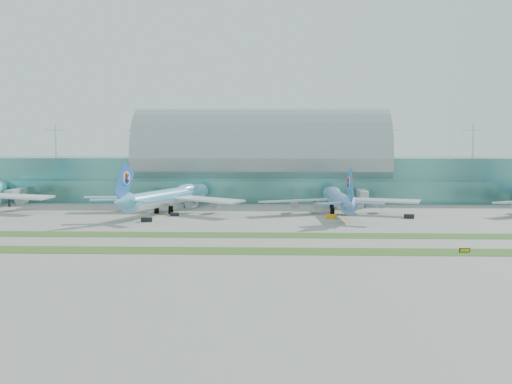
{
  "coord_description": "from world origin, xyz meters",
  "views": [
    {
      "loc": [
        10.22,
        -211.57,
        29.84
      ],
      "look_at": [
        0.0,
        55.0,
        9.0
      ],
      "focal_mm": 50.0,
      "sensor_mm": 36.0,
      "label": 1
    }
  ],
  "objects_px": {
    "terminal": "(262,169)",
    "airliner_c": "(338,198)",
    "airliner_b": "(169,196)",
    "taxiway_sign_east": "(465,250)"
  },
  "relations": [
    {
      "from": "airliner_b",
      "to": "taxiway_sign_east",
      "type": "distance_m",
      "value": 130.82
    },
    {
      "from": "terminal",
      "to": "airliner_b",
      "type": "relative_size",
      "value": 4.52
    },
    {
      "from": "terminal",
      "to": "airliner_c",
      "type": "height_order",
      "value": "terminal"
    },
    {
      "from": "terminal",
      "to": "taxiway_sign_east",
      "type": "bearing_deg",
      "value": -70.01
    },
    {
      "from": "terminal",
      "to": "airliner_c",
      "type": "xyz_separation_m",
      "value": [
        31.56,
        -65.48,
        -8.25
      ]
    },
    {
      "from": "terminal",
      "to": "taxiway_sign_east",
      "type": "distance_m",
      "value": 167.39
    },
    {
      "from": "airliner_b",
      "to": "airliner_c",
      "type": "height_order",
      "value": "airliner_b"
    },
    {
      "from": "airliner_c",
      "to": "airliner_b",
      "type": "bearing_deg",
      "value": 175.57
    },
    {
      "from": "airliner_b",
      "to": "airliner_c",
      "type": "relative_size",
      "value": 1.07
    },
    {
      "from": "terminal",
      "to": "taxiway_sign_east",
      "type": "xyz_separation_m",
      "value": [
        57.03,
        -156.78,
        -13.65
      ]
    }
  ]
}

